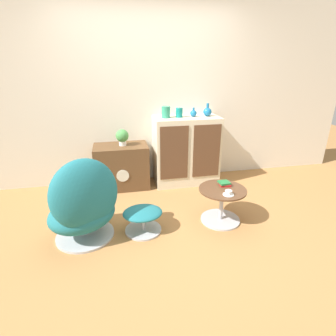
% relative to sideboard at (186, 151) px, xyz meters
% --- Properties ---
extents(ground_plane, '(12.00, 12.00, 0.00)m').
position_rel_sideboard_xyz_m(ground_plane, '(-0.52, -1.23, -0.50)').
color(ground_plane, '#A87542').
extents(wall_back, '(6.40, 0.06, 2.60)m').
position_rel_sideboard_xyz_m(wall_back, '(-0.52, 0.27, 0.80)').
color(wall_back, silver).
rests_on(wall_back, ground_plane).
extents(sideboard, '(0.94, 0.49, 1.00)m').
position_rel_sideboard_xyz_m(sideboard, '(0.00, 0.00, 0.00)').
color(sideboard, beige).
rests_on(sideboard, ground_plane).
extents(tv_console, '(0.76, 0.47, 0.63)m').
position_rel_sideboard_xyz_m(tv_console, '(-0.96, 0.01, -0.18)').
color(tv_console, brown).
rests_on(tv_console, ground_plane).
extents(egg_chair, '(0.91, 0.89, 0.91)m').
position_rel_sideboard_xyz_m(egg_chair, '(-1.38, -1.20, -0.10)').
color(egg_chair, '#B7B7BC').
rests_on(egg_chair, ground_plane).
extents(ottoman, '(0.42, 0.39, 0.27)m').
position_rel_sideboard_xyz_m(ottoman, '(-0.79, -1.17, -0.32)').
color(ottoman, '#B7B7BC').
rests_on(ottoman, ground_plane).
extents(coffee_table, '(0.53, 0.53, 0.41)m').
position_rel_sideboard_xyz_m(coffee_table, '(0.11, -1.15, -0.28)').
color(coffee_table, '#B7B7BC').
rests_on(coffee_table, ground_plane).
extents(vase_leftmost, '(0.12, 0.12, 0.16)m').
position_rel_sideboard_xyz_m(vase_leftmost, '(-0.30, 0.00, 0.58)').
color(vase_leftmost, '#2D8E6B').
rests_on(vase_leftmost, sideboard).
extents(vase_inner_left, '(0.10, 0.10, 0.13)m').
position_rel_sideboard_xyz_m(vase_inner_left, '(-0.11, 0.00, 0.57)').
color(vase_inner_left, '#147A75').
rests_on(vase_inner_left, sideboard).
extents(vase_inner_right, '(0.09, 0.09, 0.13)m').
position_rel_sideboard_xyz_m(vase_inner_right, '(0.10, 0.00, 0.55)').
color(vase_inner_right, '#196699').
rests_on(vase_inner_right, sideboard).
extents(vase_rightmost, '(0.12, 0.12, 0.18)m').
position_rel_sideboard_xyz_m(vase_rightmost, '(0.31, 0.00, 0.57)').
color(vase_rightmost, '#196699').
rests_on(vase_rightmost, sideboard).
extents(potted_plant, '(0.18, 0.18, 0.23)m').
position_rel_sideboard_xyz_m(potted_plant, '(-0.92, 0.01, 0.26)').
color(potted_plant, silver).
rests_on(potted_plant, tv_console).
extents(teacup, '(0.12, 0.12, 0.05)m').
position_rel_sideboard_xyz_m(teacup, '(0.11, -1.30, -0.08)').
color(teacup, white).
rests_on(teacup, coffee_table).
extents(book_stack, '(0.14, 0.13, 0.04)m').
position_rel_sideboard_xyz_m(book_stack, '(0.17, -1.06, -0.08)').
color(book_stack, red).
rests_on(book_stack, coffee_table).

